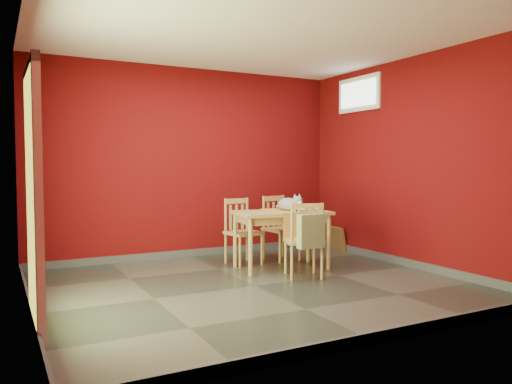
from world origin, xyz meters
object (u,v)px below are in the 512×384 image
picture_frame (338,239)px  tote_bag (311,231)px  chair_near (304,239)px  cat (289,202)px  dining_table (281,218)px  chair_far_right (280,227)px  chair_far_left (242,230)px

picture_frame → tote_bag: bearing=-135.0°
chair_near → picture_frame: 2.01m
cat → picture_frame: bearing=48.8°
picture_frame → chair_near: bearing=-138.3°
dining_table → cat: (0.10, -0.02, 0.21)m
cat → chair_near: bearing=-83.5°
cat → picture_frame: size_ratio=1.26×
chair_far_right → cat: 0.72m
dining_table → cat: 0.23m
chair_near → chair_far_right: bearing=73.9°
dining_table → cat: bearing=-13.2°
chair_far_right → tote_bag: size_ratio=1.96×
chair_far_right → tote_bag: chair_far_right is taller
tote_bag → cat: size_ratio=0.96×
chair_near → cat: (0.12, 0.55, 0.40)m
chair_near → tote_bag: chair_near is taller
chair_far_left → cat: 0.78m
cat → chair_far_left: bearing=146.2°
chair_far_right → tote_bag: bearing=-105.6°
chair_near → tote_bag: size_ratio=1.96×
dining_table → chair_near: bearing=-92.9°
dining_table → tote_bag: 0.79m
tote_bag → cat: 0.82m
chair_far_right → dining_table: bearing=-118.3°
chair_near → picture_frame: (1.49, 1.32, -0.27)m
chair_far_left → chair_far_right: (0.60, 0.03, 0.01)m
chair_near → picture_frame: chair_near is taller
chair_far_right → picture_frame: chair_far_right is taller
chair_far_right → cat: (-0.20, -0.57, 0.40)m
chair_far_left → cat: size_ratio=1.85×
tote_bag → chair_far_left: bearing=100.2°
dining_table → picture_frame: size_ratio=3.33×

